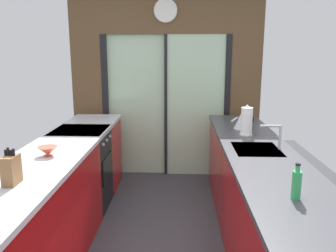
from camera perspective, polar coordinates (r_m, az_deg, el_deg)
name	(u,v)px	position (r m, az deg, el deg)	size (l,w,h in m)	color
ground_plane	(158,238)	(3.51, -1.66, -18.21)	(5.04, 7.60, 0.02)	#38383D
back_wall_unit	(166,69)	(4.82, -0.36, 9.44)	(2.64, 0.12, 2.70)	brown
left_counter_run	(43,214)	(3.07, -20.05, -13.65)	(0.62, 3.80, 0.92)	#AD0C0F
right_counter_run	(262,209)	(3.09, 15.44, -13.16)	(0.62, 3.80, 0.92)	#AD0C0F
sink_faucet	(276,133)	(3.16, 17.59, -1.06)	(0.19, 0.02, 0.22)	#B7BABC
oven_range	(82,169)	(4.05, -14.12, -7.01)	(0.60, 0.60, 0.92)	black
mixing_bowl	(48,151)	(3.01, -19.40, -3.96)	(0.16, 0.16, 0.08)	#BC4C38
knife_block	(11,170)	(2.46, -24.66, -6.63)	(0.08, 0.14, 0.25)	brown
kettle	(241,120)	(3.91, 12.15, 0.92)	(0.26, 0.17, 0.21)	#B7BABC
soap_bottle_far	(296,184)	(2.16, 20.62, -9.07)	(0.06, 0.06, 0.22)	#339E56
paper_towel_roll	(247,122)	(3.61, 12.96, 0.73)	(0.14, 0.14, 0.32)	#B7BABC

